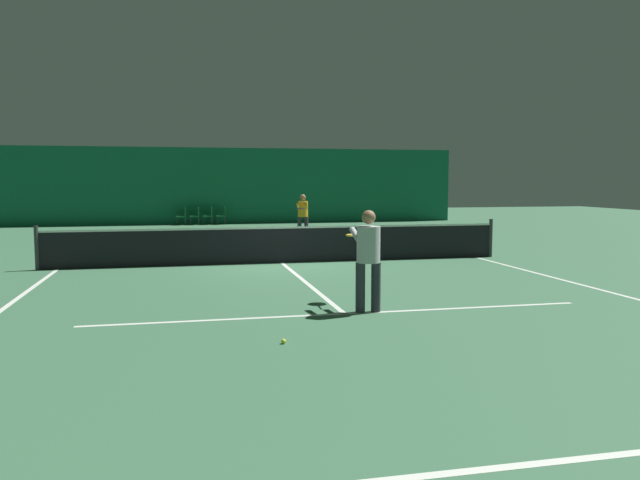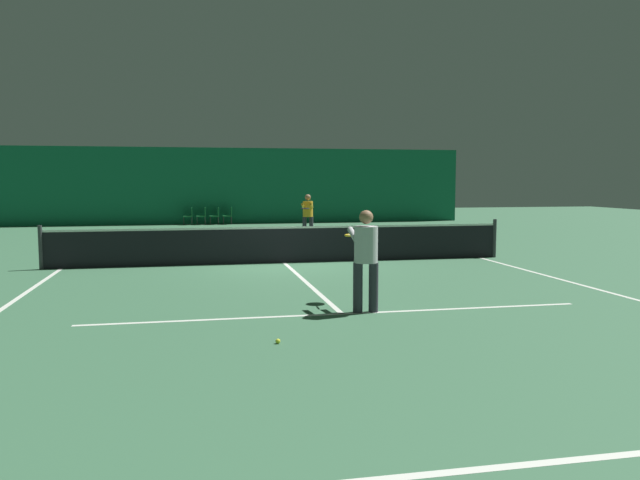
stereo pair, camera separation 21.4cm
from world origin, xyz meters
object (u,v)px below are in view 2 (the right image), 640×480
player_near (365,253)px  tennis_net (284,243)px  courtside_chair_0 (189,215)px  courtside_chair_2 (216,215)px  courtside_chair_3 (229,214)px  player_far (308,213)px  tennis_ball (278,341)px  courtside_chair_1 (203,215)px

player_near → tennis_net: bearing=6.8°
tennis_net → courtside_chair_0: size_ratio=14.29×
player_near → courtside_chair_2: (-1.62, 21.07, -0.49)m
tennis_net → courtside_chair_2: 14.82m
courtside_chair_3 → player_far: bearing=17.0°
tennis_net → courtside_chair_3: bearing=92.2°
courtside_chair_0 → tennis_ball: bearing=3.0°
courtside_chair_1 → courtside_chair_2: same height
courtside_chair_0 → courtside_chair_2: bearing=90.0°
tennis_net → courtside_chair_2: tennis_net is taller
tennis_net → player_near: size_ratio=7.17×
courtside_chair_0 → courtside_chair_2: (1.27, 0.00, 0.00)m
player_far → courtside_chair_3: 8.41m
tennis_ball → courtside_chair_2: bearing=89.9°
player_near → courtside_chair_1: 21.19m
courtside_chair_2 → courtside_chair_3: same height
courtside_chair_1 → tennis_net: bearing=7.1°
tennis_net → player_far: 7.01m
courtside_chair_2 → player_far: bearing=21.0°
player_near → player_far: player_near is taller
courtside_chair_2 → courtside_chair_3: bearing=90.0°
courtside_chair_3 → tennis_ball: bearing=-1.7°
player_far → courtside_chair_0: size_ratio=1.95×
courtside_chair_0 → courtside_chair_3: 1.90m
tennis_net → player_far: size_ratio=7.34×
player_far → courtside_chair_1: bearing=-138.8°
courtside_chair_2 → tennis_ball: courtside_chair_2 is taller
tennis_net → player_far: (1.87, 6.74, 0.44)m
player_near → courtside_chair_2: bearing=7.5°
courtside_chair_2 → courtside_chair_3: size_ratio=1.00×
player_near → player_far: 13.12m
tennis_net → courtside_chair_1: size_ratio=14.29×
courtside_chair_0 → courtside_chair_1: size_ratio=1.00×
courtside_chair_0 → tennis_ball: size_ratio=12.73×
courtside_chair_2 → courtside_chair_1: bearing=-90.0°
player_near → courtside_chair_1: player_near is taller
player_far → courtside_chair_3: player_far is taller
player_near → courtside_chair_2: size_ratio=1.99×
courtside_chair_1 → courtside_chair_2: (0.63, 0.00, 0.00)m
courtside_chair_2 → tennis_ball: (-0.05, -22.79, -0.45)m
courtside_chair_0 → player_far: bearing=28.4°
player_near → courtside_chair_0: (-2.89, 21.07, -0.49)m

